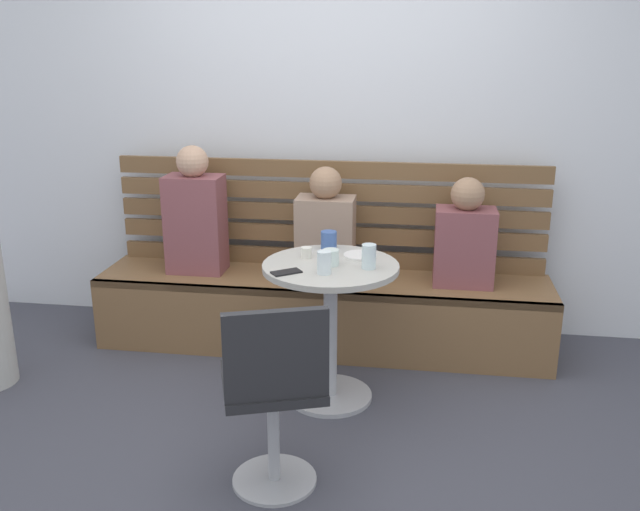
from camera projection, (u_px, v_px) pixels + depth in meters
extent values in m
plane|color=#42424C|center=(283.00, 456.00, 3.11)|extent=(8.00, 8.00, 0.00)
cube|color=silver|center=(333.00, 99.00, 4.23)|extent=(5.20, 0.10, 2.90)
cube|color=brown|center=(322.00, 312.00, 4.18)|extent=(2.70, 0.52, 0.44)
cube|color=brown|center=(316.00, 295.00, 3.89)|extent=(2.70, 0.04, 0.04)
cube|color=brown|center=(328.00, 257.00, 4.33)|extent=(2.65, 0.04, 0.10)
cube|color=brown|center=(328.00, 234.00, 4.28)|extent=(2.65, 0.04, 0.10)
cube|color=brown|center=(328.00, 213.00, 4.24)|extent=(2.65, 0.04, 0.10)
cube|color=brown|center=(328.00, 191.00, 4.20)|extent=(2.65, 0.04, 0.10)
cube|color=brown|center=(328.00, 169.00, 4.16)|extent=(2.65, 0.04, 0.10)
cylinder|color=#ADADB2|center=(330.00, 395.00, 3.62)|extent=(0.44, 0.44, 0.02)
cylinder|color=#ADADB2|center=(330.00, 333.00, 3.51)|extent=(0.07, 0.07, 0.69)
cylinder|color=#B7B2A8|center=(331.00, 267.00, 3.41)|extent=(0.68, 0.68, 0.03)
cylinder|color=#ADADB2|center=(274.00, 479.00, 2.93)|extent=(0.36, 0.36, 0.02)
cylinder|color=#ADADB2|center=(273.00, 435.00, 2.87)|extent=(0.05, 0.05, 0.45)
cube|color=#232326|center=(272.00, 382.00, 2.80)|extent=(0.51, 0.51, 0.04)
cube|color=#232326|center=(276.00, 355.00, 2.58)|extent=(0.39, 0.17, 0.36)
cube|color=brown|center=(196.00, 224.00, 4.15)|extent=(0.34, 0.22, 0.59)
sphere|color=tan|center=(192.00, 161.00, 4.04)|extent=(0.19, 0.19, 0.19)
cube|color=#9E7F6B|center=(325.00, 237.00, 4.07)|extent=(0.34, 0.22, 0.48)
sphere|color=#A37A5B|center=(326.00, 183.00, 3.97)|extent=(0.19, 0.19, 0.19)
cube|color=brown|center=(464.00, 247.00, 3.94)|extent=(0.34, 0.22, 0.45)
sphere|color=#A37A5B|center=(468.00, 194.00, 3.85)|extent=(0.19, 0.19, 0.19)
cylinder|color=#3D5B9E|center=(329.00, 240.00, 3.64)|extent=(0.08, 0.08, 0.09)
cylinder|color=silver|center=(331.00, 257.00, 3.37)|extent=(0.08, 0.08, 0.08)
cylinder|color=white|center=(324.00, 262.00, 3.25)|extent=(0.07, 0.07, 0.11)
cylinder|color=silver|center=(369.00, 256.00, 3.32)|extent=(0.07, 0.07, 0.12)
cylinder|color=silver|center=(306.00, 252.00, 3.49)|extent=(0.06, 0.06, 0.05)
cylinder|color=white|center=(360.00, 255.00, 3.52)|extent=(0.17, 0.17, 0.01)
cube|color=black|center=(286.00, 272.00, 3.27)|extent=(0.15, 0.14, 0.01)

